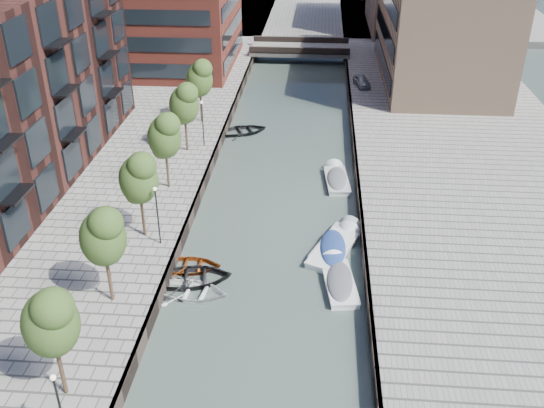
# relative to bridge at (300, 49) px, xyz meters

# --- Properties ---
(water) EXTENTS (300.00, 300.00, 0.00)m
(water) POSITION_rel_bridge_xyz_m (0.00, -32.00, -1.39)
(water) COLOR #38473F
(water) RESTS_ON ground
(quay_right) EXTENTS (20.00, 140.00, 1.00)m
(quay_right) POSITION_rel_bridge_xyz_m (16.00, -32.00, -0.89)
(quay_right) COLOR gray
(quay_right) RESTS_ON ground
(quay_wall_left) EXTENTS (0.25, 140.00, 1.00)m
(quay_wall_left) POSITION_rel_bridge_xyz_m (-6.10, -32.00, -0.89)
(quay_wall_left) COLOR #332823
(quay_wall_left) RESTS_ON ground
(quay_wall_right) EXTENTS (0.25, 140.00, 1.00)m
(quay_wall_right) POSITION_rel_bridge_xyz_m (6.10, -32.00, -0.89)
(quay_wall_right) COLOR #332823
(quay_wall_right) RESTS_ON ground
(far_closure) EXTENTS (80.00, 40.00, 1.00)m
(far_closure) POSITION_rel_bridge_xyz_m (0.00, 28.00, -0.89)
(far_closure) COLOR gray
(far_closure) RESTS_ON ground
(tan_block_near) EXTENTS (12.00, 25.00, 14.00)m
(tan_block_near) POSITION_rel_bridge_xyz_m (16.00, -10.00, 6.61)
(tan_block_near) COLOR tan
(tan_block_near) RESTS_ON quay_right
(bridge) EXTENTS (13.00, 6.00, 1.30)m
(bridge) POSITION_rel_bridge_xyz_m (0.00, 0.00, 0.00)
(bridge) COLOR gray
(bridge) RESTS_ON ground
(tree_1) EXTENTS (2.50, 2.50, 5.95)m
(tree_1) POSITION_rel_bridge_xyz_m (-8.50, -61.00, 3.92)
(tree_1) COLOR #382619
(tree_1) RESTS_ON quay_left
(tree_2) EXTENTS (2.50, 2.50, 5.95)m
(tree_2) POSITION_rel_bridge_xyz_m (-8.50, -54.00, 3.92)
(tree_2) COLOR #382619
(tree_2) RESTS_ON quay_left
(tree_3) EXTENTS (2.50, 2.50, 5.95)m
(tree_3) POSITION_rel_bridge_xyz_m (-8.50, -47.00, 3.92)
(tree_3) COLOR #382619
(tree_3) RESTS_ON quay_left
(tree_4) EXTENTS (2.50, 2.50, 5.95)m
(tree_4) POSITION_rel_bridge_xyz_m (-8.50, -40.00, 3.92)
(tree_4) COLOR #382619
(tree_4) RESTS_ON quay_left
(tree_5) EXTENTS (2.50, 2.50, 5.95)m
(tree_5) POSITION_rel_bridge_xyz_m (-8.50, -33.00, 3.92)
(tree_5) COLOR #382619
(tree_5) RESTS_ON quay_left
(tree_6) EXTENTS (2.50, 2.50, 5.95)m
(tree_6) POSITION_rel_bridge_xyz_m (-8.50, -26.00, 3.92)
(tree_6) COLOR #382619
(tree_6) RESTS_ON quay_left
(lamp_0) EXTENTS (0.24, 0.24, 4.12)m
(lamp_0) POSITION_rel_bridge_xyz_m (-7.20, -64.00, 2.12)
(lamp_0) COLOR black
(lamp_0) RESTS_ON quay_left
(lamp_1) EXTENTS (0.24, 0.24, 4.12)m
(lamp_1) POSITION_rel_bridge_xyz_m (-7.20, -48.00, 2.12)
(lamp_1) COLOR black
(lamp_1) RESTS_ON quay_left
(lamp_2) EXTENTS (0.24, 0.24, 4.12)m
(lamp_2) POSITION_rel_bridge_xyz_m (-7.20, -32.00, 2.12)
(lamp_2) COLOR black
(lamp_2) RESTS_ON quay_left
(sloop_1) EXTENTS (5.75, 4.61, 1.06)m
(sloop_1) POSITION_rel_bridge_xyz_m (-4.68, -50.68, -1.39)
(sloop_1) COLOR black
(sloop_1) RESTS_ON ground
(sloop_2) EXTENTS (4.37, 3.26, 0.87)m
(sloop_2) POSITION_rel_bridge_xyz_m (-5.13, -49.31, -1.39)
(sloop_2) COLOR maroon
(sloop_2) RESTS_ON ground
(sloop_3) EXTENTS (4.83, 3.73, 0.92)m
(sloop_3) POSITION_rel_bridge_xyz_m (-4.41, -51.93, -1.39)
(sloop_3) COLOR white
(sloop_3) RESTS_ON ground
(sloop_4) EXTENTS (5.70, 5.01, 0.98)m
(sloop_4) POSITION_rel_bridge_xyz_m (-4.41, -26.42, -1.39)
(sloop_4) COLOR black
(sloop_4) RESTS_ON ground
(motorboat_1) EXTENTS (2.44, 5.24, 1.68)m
(motorboat_1) POSITION_rel_bridge_xyz_m (4.38, -49.98, -1.19)
(motorboat_1) COLOR white
(motorboat_1) RESTS_ON ground
(motorboat_2) EXTENTS (3.78, 5.67, 1.79)m
(motorboat_2) POSITION_rel_bridge_xyz_m (4.52, -45.37, -1.29)
(motorboat_2) COLOR beige
(motorboat_2) RESTS_ON ground
(motorboat_3) EXTENTS (3.84, 5.70, 1.81)m
(motorboat_3) POSITION_rel_bridge_xyz_m (4.27, -46.34, -1.17)
(motorboat_3) COLOR white
(motorboat_3) RESTS_ON ground
(motorboat_4) EXTENTS (2.21, 5.21, 1.69)m
(motorboat_4) POSITION_rel_bridge_xyz_m (4.43, -35.98, -1.18)
(motorboat_4) COLOR #BCBCBA
(motorboat_4) RESTS_ON ground
(car) EXTENTS (2.11, 3.64, 1.17)m
(car) POSITION_rel_bridge_xyz_m (7.50, -14.01, 0.19)
(car) COLOR #A1A4A6
(car) RESTS_ON quay_right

